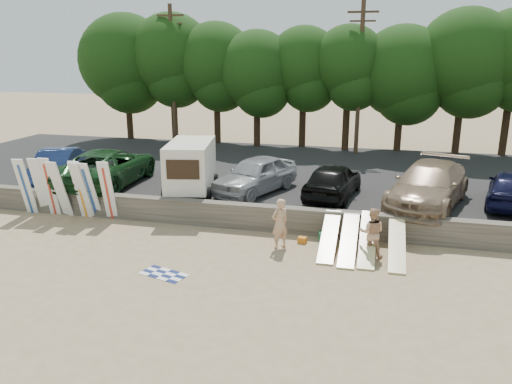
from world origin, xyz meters
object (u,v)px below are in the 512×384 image
at_px(car_3, 333,180).
at_px(cooler, 324,236).
at_px(car_5, 512,188).
at_px(beachgoer_b, 372,233).
at_px(car_4, 429,185).
at_px(car_1, 108,167).
at_px(car_2, 255,175).
at_px(box_trailer, 190,165).
at_px(beachgoer_a, 280,224).
at_px(car_0, 57,166).

bearing_deg(car_3, cooler, 99.30).
xyz_separation_m(car_5, beachgoer_b, (-5.39, -5.04, -0.57)).
distance_m(car_5, beachgoer_b, 7.40).
bearing_deg(car_4, car_1, -162.14).
distance_m(car_3, beachgoer_b, 4.90).
bearing_deg(car_3, car_2, 8.37).
height_order(box_trailer, car_5, box_trailer).
bearing_deg(beachgoer_b, car_1, -17.58).
bearing_deg(car_2, car_4, 19.67).
height_order(box_trailer, car_4, box_trailer).
xyz_separation_m(beachgoer_a, cooler, (1.47, 1.13, -0.76)).
relative_size(car_2, car_3, 1.05).
xyz_separation_m(car_0, car_4, (17.16, 0.09, 0.10)).
xyz_separation_m(car_0, beachgoer_a, (11.86, -4.18, -0.54)).
height_order(box_trailer, beachgoer_b, box_trailer).
distance_m(car_0, car_3, 13.28).
xyz_separation_m(car_0, car_5, (20.44, 0.86, -0.02)).
bearing_deg(car_4, box_trailer, -159.63).
height_order(car_1, car_4, car_4).
bearing_deg(car_5, beachgoer_a, 43.88).
xyz_separation_m(beachgoer_a, beachgoer_b, (3.19, 0.00, -0.05)).
relative_size(box_trailer, beachgoer_a, 2.10).
distance_m(car_0, cooler, 13.73).
distance_m(car_3, car_5, 7.18).
height_order(box_trailer, beachgoer_a, box_trailer).
relative_size(box_trailer, car_1, 0.63).
xyz_separation_m(car_0, beachgoer_b, (15.05, -4.18, -0.59)).
bearing_deg(car_1, box_trailer, 171.67).
xyz_separation_m(box_trailer, car_2, (2.76, 0.77, -0.48)).
xyz_separation_m(car_4, car_5, (3.27, 0.78, -0.12)).
height_order(car_1, car_3, car_1).
height_order(car_4, beachgoer_b, car_4).
bearing_deg(car_2, cooler, -22.54).
height_order(car_0, cooler, car_0).
bearing_deg(car_5, beachgoer_b, 56.52).
relative_size(car_0, car_1, 0.75).
xyz_separation_m(car_1, car_4, (14.41, 0.08, 0.01)).
relative_size(car_1, car_2, 1.31).
bearing_deg(car_3, beachgoer_a, 81.11).
bearing_deg(car_1, car_3, 179.09).
bearing_deg(car_4, car_0, -162.18).
relative_size(car_1, car_4, 1.04).
distance_m(car_3, car_4, 3.90).
height_order(car_4, beachgoer_a, car_4).
bearing_deg(box_trailer, car_4, -8.68).
bearing_deg(car_4, car_3, -166.40).
height_order(car_0, car_3, car_3).
xyz_separation_m(box_trailer, car_0, (-7.08, 0.42, -0.52)).
height_order(box_trailer, car_1, box_trailer).
relative_size(car_4, beachgoer_a, 3.24).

